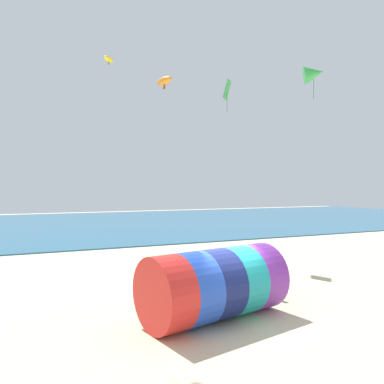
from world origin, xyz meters
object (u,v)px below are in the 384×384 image
at_px(kite_green_delta, 314,74).
at_px(kite_green_diamond, 227,90).
at_px(giant_inflatable_tube, 215,284).
at_px(kite_yellow_parafoil, 109,59).
at_px(kite_handler, 267,276).
at_px(kite_orange_parafoil, 164,81).

distance_m(kite_green_delta, kite_green_diamond, 5.72).
bearing_deg(kite_green_delta, giant_inflatable_tube, -145.63).
relative_size(giant_inflatable_tube, kite_yellow_parafoil, 5.42).
relative_size(kite_handler, kite_green_delta, 0.73).
bearing_deg(giant_inflatable_tube, kite_handler, 25.64).
bearing_deg(giant_inflatable_tube, kite_green_diamond, 59.30).
xyz_separation_m(kite_green_delta, kite_yellow_parafoil, (-12.59, 3.87, 0.44)).
height_order(kite_green_delta, kite_orange_parafoil, kite_green_delta).
bearing_deg(giant_inflatable_tube, kite_yellow_parafoil, 97.73).
distance_m(giant_inflatable_tube, kite_handler, 3.65).
relative_size(kite_green_diamond, kite_orange_parafoil, 1.52).
bearing_deg(kite_yellow_parafoil, kite_orange_parafoil, -64.14).
distance_m(kite_yellow_parafoil, kite_green_diamond, 7.82).
bearing_deg(kite_yellow_parafoil, kite_handler, -63.91).
relative_size(giant_inflatable_tube, kite_orange_parafoil, 4.05).
relative_size(kite_handler, kite_yellow_parafoil, 1.64).
xyz_separation_m(giant_inflatable_tube, kite_green_delta, (11.04, 7.55, 10.87)).
distance_m(kite_green_delta, kite_yellow_parafoil, 13.18).
xyz_separation_m(kite_green_diamond, kite_orange_parafoil, (-5.48, -3.11, -0.82)).
height_order(giant_inflatable_tube, kite_green_diamond, kite_green_diamond).
bearing_deg(giant_inflatable_tube, kite_green_delta, 34.37).
bearing_deg(kite_green_diamond, giant_inflatable_tube, -120.70).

